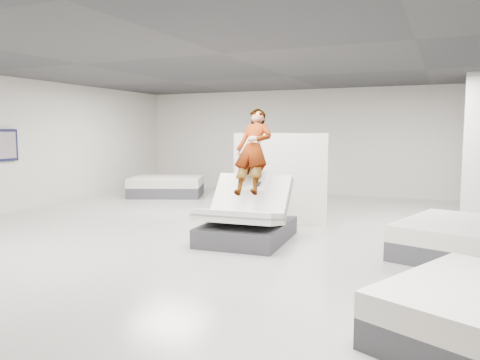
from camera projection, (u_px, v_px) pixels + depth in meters
The scene contains 9 objects.
room at pixel (223, 151), 7.89m from camera, with size 14.00×14.04×3.20m.
hero_bed at pixel (247, 221), 8.20m from camera, with size 1.50×1.91×1.23m.
person at pixel (253, 170), 8.43m from camera, with size 0.63×0.41×1.72m, color slate.
remote at pixel (259, 184), 8.05m from camera, with size 0.05×0.14×0.03m, color black.
divider_panel at pixel (279, 178), 9.82m from camera, with size 2.07×0.09×1.88m, color white.
flat_bed_right_far at pixel (457, 239), 7.18m from camera, with size 2.00×2.33×0.54m.
flat_bed_left_far at pixel (167, 186), 13.92m from camera, with size 2.50×2.22×0.57m.
column at pixel (473, 146), 10.38m from camera, with size 0.40×0.40×3.20m, color silver.
wall_poster at pixel (0, 145), 10.73m from camera, with size 0.06×0.95×0.75m.
Camera 1 is at (3.46, -7.11, 1.93)m, focal length 35.00 mm.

